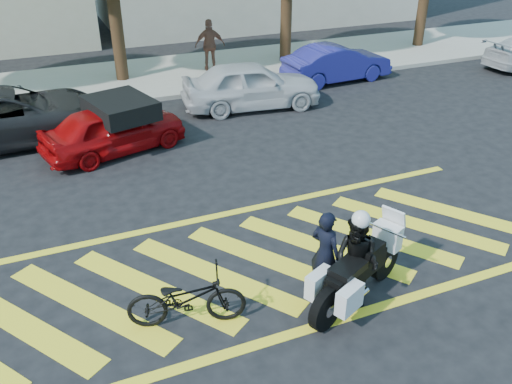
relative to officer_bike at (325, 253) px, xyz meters
name	(u,v)px	position (x,y,z in m)	size (l,w,h in m)	color
ground	(246,267)	(-0.96, 1.15, -0.79)	(90.00, 90.00, 0.00)	black
sidewalk	(123,81)	(-0.96, 13.15, -0.71)	(60.00, 5.00, 0.15)	#9E998E
crosswalk	(244,267)	(-1.00, 1.15, -0.78)	(12.33, 4.00, 0.01)	yellow
officer_bike	(325,253)	(0.00, 0.00, 0.00)	(0.58, 0.38, 1.58)	black
bicycle	(186,298)	(-2.37, 0.14, -0.30)	(0.65, 1.86, 0.98)	black
police_motorcycle	(357,273)	(0.35, -0.44, -0.20)	(2.31, 1.38, 1.09)	black
officer_moto	(356,262)	(0.33, -0.43, 0.02)	(0.79, 0.62, 1.63)	black
red_convertible	(114,129)	(-2.25, 7.21, -0.15)	(1.51, 3.76, 1.28)	#A20709
parked_mid_left	(10,116)	(-4.71, 8.95, -0.04)	(2.48, 5.38, 1.50)	black
parked_mid_right	(251,85)	(2.34, 8.95, -0.05)	(1.75, 4.35, 1.48)	silver
parked_right	(337,63)	(6.26, 10.35, -0.13)	(1.39, 3.99, 1.31)	navy
pedestrian_right	(210,45)	(2.34, 12.97, 0.30)	(1.10, 0.46, 1.88)	brown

